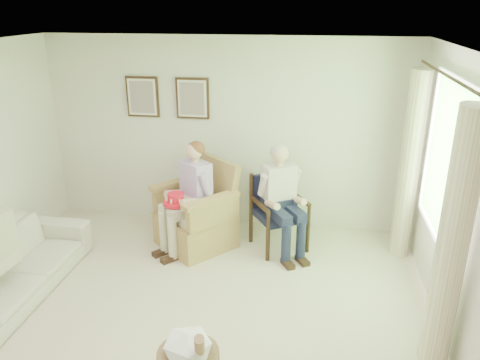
{
  "coord_description": "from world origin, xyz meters",
  "views": [
    {
      "loc": [
        1.18,
        -3.33,
        2.99
      ],
      "look_at": [
        0.36,
        1.68,
        1.05
      ],
      "focal_mm": 35.0,
      "sensor_mm": 36.0,
      "label": 1
    }
  ],
  "objects_px": {
    "wicker_armchair": "(197,219)",
    "red_hat": "(176,200)",
    "person_wicker": "(192,190)",
    "person_dark": "(280,193)",
    "wood_armchair": "(280,208)",
    "sofa": "(12,268)"
  },
  "relations": [
    {
      "from": "person_wicker",
      "to": "person_dark",
      "type": "distance_m",
      "value": 1.08
    },
    {
      "from": "wicker_armchair",
      "to": "red_hat",
      "type": "distance_m",
      "value": 0.5
    },
    {
      "from": "wicker_armchair",
      "to": "wood_armchair",
      "type": "relative_size",
      "value": 1.19
    },
    {
      "from": "sofa",
      "to": "person_wicker",
      "type": "relative_size",
      "value": 1.51
    },
    {
      "from": "wood_armchair",
      "to": "person_wicker",
      "type": "relative_size",
      "value": 0.68
    },
    {
      "from": "wicker_armchair",
      "to": "person_wicker",
      "type": "height_order",
      "value": "person_wicker"
    },
    {
      "from": "red_hat",
      "to": "person_wicker",
      "type": "bearing_deg",
      "value": 39.08
    },
    {
      "from": "person_wicker",
      "to": "person_dark",
      "type": "xyz_separation_m",
      "value": [
        1.07,
        0.15,
        -0.03
      ]
    },
    {
      "from": "wicker_armchair",
      "to": "person_dark",
      "type": "relative_size",
      "value": 0.82
    },
    {
      "from": "person_wicker",
      "to": "person_dark",
      "type": "bearing_deg",
      "value": 49.29
    },
    {
      "from": "wicker_armchair",
      "to": "person_wicker",
      "type": "distance_m",
      "value": 0.49
    },
    {
      "from": "wood_armchair",
      "to": "person_wicker",
      "type": "height_order",
      "value": "person_wicker"
    },
    {
      "from": "wicker_armchair",
      "to": "person_wicker",
      "type": "bearing_deg",
      "value": -48.92
    },
    {
      "from": "person_dark",
      "to": "wood_armchair",
      "type": "bearing_deg",
      "value": 58.69
    },
    {
      "from": "person_wicker",
      "to": "red_hat",
      "type": "xyz_separation_m",
      "value": [
        -0.17,
        -0.14,
        -0.09
      ]
    },
    {
      "from": "person_dark",
      "to": "red_hat",
      "type": "distance_m",
      "value": 1.27
    },
    {
      "from": "wood_armchair",
      "to": "sofa",
      "type": "xyz_separation_m",
      "value": [
        -2.76,
        -1.57,
        -0.21
      ]
    },
    {
      "from": "sofa",
      "to": "person_wicker",
      "type": "height_order",
      "value": "person_wicker"
    },
    {
      "from": "sofa",
      "to": "red_hat",
      "type": "relative_size",
      "value": 6.63
    },
    {
      "from": "wicker_armchair",
      "to": "person_wicker",
      "type": "xyz_separation_m",
      "value": [
        -0.0,
        -0.15,
        0.46
      ]
    },
    {
      "from": "wood_armchair",
      "to": "person_wicker",
      "type": "bearing_deg",
      "value": 164.89
    },
    {
      "from": "wicker_armchair",
      "to": "person_dark",
      "type": "height_order",
      "value": "person_dark"
    }
  ]
}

